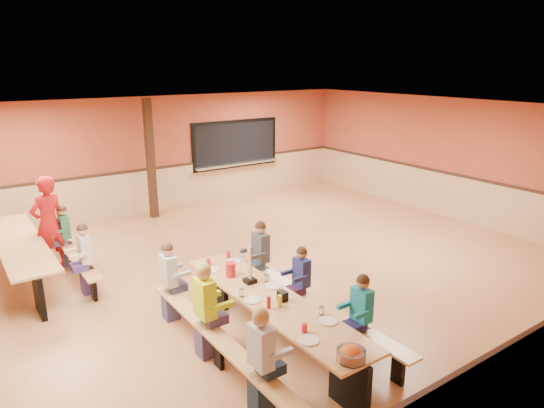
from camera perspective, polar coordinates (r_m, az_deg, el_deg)
ground at (r=9.23m, az=-2.19°, el=-8.14°), size 12.00×12.00×0.00m
room_envelope at (r=8.96m, az=-2.24°, el=-4.12°), size 12.04×10.04×3.02m
kitchen_pass_through at (r=14.18m, az=-4.28°, el=6.82°), size 2.78×0.28×1.38m
structural_post at (r=12.48m, az=-14.10°, el=5.12°), size 0.18×0.18×3.00m
cafeteria_table_main at (r=6.79m, az=-0.10°, el=-12.68°), size 1.91×3.70×0.74m
cafeteria_table_second at (r=9.87m, az=-27.44°, el=-5.08°), size 1.91×3.70×0.74m
seated_child_white_left at (r=5.64m, az=-1.31°, el=-18.05°), size 0.40×0.32×1.27m
seated_adult_yellow at (r=6.62m, az=-7.86°, el=-12.35°), size 0.42×0.35×1.32m
seated_child_grey_left at (r=7.61m, az=-12.00°, el=-8.97°), size 0.38×0.31×1.23m
seated_child_teal_right at (r=6.64m, az=10.42°, el=-13.01°), size 0.36×0.29×1.19m
seated_child_navy_right at (r=7.48m, az=3.46°, el=-9.35°), size 0.35×0.28×1.16m
seated_child_char_right at (r=8.28m, az=-1.33°, el=-6.34°), size 0.39×0.32×1.26m
seated_child_green_sec at (r=10.19m, az=-23.12°, el=-3.50°), size 0.36×0.29×1.19m
seated_child_tan_sec at (r=8.83m, az=-21.07°, el=-6.10°), size 0.38×0.31×1.23m
standing_woman at (r=10.00m, az=-24.79°, el=-2.10°), size 0.78×0.65×1.83m
punch_pitcher at (r=7.31m, az=-4.90°, el=-7.70°), size 0.16×0.16×0.22m
chip_bowl at (r=5.50m, az=9.31°, el=-17.01°), size 0.32×0.32×0.15m
napkin_dispenser at (r=6.62m, az=1.25°, el=-10.75°), size 0.10×0.14×0.13m
condiment_mustard at (r=6.44m, az=0.92°, el=-11.37°), size 0.06×0.06×0.17m
condiment_ketchup at (r=6.41m, az=-0.39°, el=-11.50°), size 0.06×0.06×0.17m
table_paddle at (r=7.09m, az=-2.64°, el=-8.21°), size 0.16×0.16×0.56m
place_settings at (r=6.66m, az=-0.10°, el=-10.65°), size 0.65×3.30×0.11m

